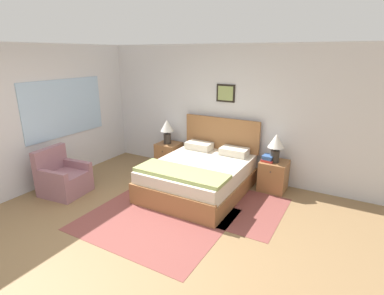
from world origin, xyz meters
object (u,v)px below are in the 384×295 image
(bed, at_px, (199,175))
(nightstand_by_door, at_px, (273,176))
(table_lamp_by_door, at_px, (276,144))
(table_lamp_near_window, at_px, (167,128))
(armchair, at_px, (63,179))
(nightstand_near_window, at_px, (169,155))

(bed, relative_size, nightstand_by_door, 3.53)
(nightstand_by_door, height_order, table_lamp_by_door, table_lamp_by_door)
(nightstand_by_door, height_order, table_lamp_near_window, table_lamp_near_window)
(armchair, bearing_deg, nightstand_by_door, 114.93)
(table_lamp_near_window, distance_m, table_lamp_by_door, 2.32)
(bed, xyz_separation_m, table_lamp_by_door, (1.16, 0.70, 0.58))
(armchair, xyz_separation_m, nightstand_near_window, (0.94, 2.01, -0.00))
(nightstand_near_window, height_order, table_lamp_near_window, table_lamp_near_window)
(nightstand_by_door, bearing_deg, table_lamp_by_door, -83.21)
(armchair, distance_m, nightstand_near_window, 2.22)
(bed, distance_m, nightstand_by_door, 1.36)
(table_lamp_by_door, bearing_deg, bed, -148.95)
(nightstand_near_window, bearing_deg, bed, -32.18)
(bed, bearing_deg, table_lamp_near_window, 149.15)
(armchair, height_order, nightstand_near_window, armchair)
(nightstand_near_window, xyz_separation_m, table_lamp_near_window, (-0.01, -0.03, 0.61))
(bed, relative_size, nightstand_near_window, 3.53)
(nightstand_by_door, xyz_separation_m, table_lamp_near_window, (-2.32, -0.03, 0.61))
(armchair, xyz_separation_m, table_lamp_near_window, (0.93, 1.98, 0.61))
(armchair, relative_size, table_lamp_by_door, 1.59)
(nightstand_near_window, relative_size, table_lamp_near_window, 1.07)
(armchair, height_order, table_lamp_near_window, table_lamp_near_window)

